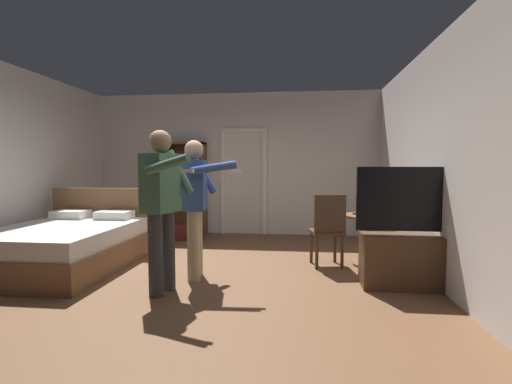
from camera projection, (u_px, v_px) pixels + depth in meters
The scene contains 14 objects.
ground_plane at pixel (195, 275), 4.63m from camera, with size 6.51×6.51×0.00m, color brown.
wall_back at pixel (236, 164), 7.52m from camera, with size 5.92×0.12×2.83m, color silver.
wall_right at pixel (442, 162), 4.20m from camera, with size 0.12×6.16×2.83m, color silver.
doorway_frame at pixel (244, 174), 7.44m from camera, with size 0.93×0.08×2.13m.
bed at pixel (66, 245), 4.98m from camera, with size 1.60×2.08×1.02m.
bookshelf at pixel (184, 185), 7.44m from camera, with size 0.88×0.32×1.84m.
tv_flatscreen at pixel (411, 251), 4.13m from camera, with size 1.23×0.40×1.36m.
side_table at pixel (369, 231), 5.06m from camera, with size 0.71×0.71×0.70m.
laptop at pixel (369, 211), 5.00m from camera, with size 0.42×0.42×0.15m.
bottle_on_table at pixel (381, 208), 4.94m from camera, with size 0.06×0.06×0.25m.
wooden_chair at pixel (328, 227), 4.96m from camera, with size 0.49×0.49×0.99m.
person_blue_shirt at pixel (162, 200), 3.92m from camera, with size 0.65×0.68×1.74m.
person_striped_shirt at pixel (196, 198), 4.45m from camera, with size 0.77×0.63×1.67m.
suitcase_dark at pixel (189, 232), 6.87m from camera, with size 0.53×0.30×0.30m, color #4C1919.
Camera 1 is at (1.28, -4.43, 1.35)m, focal length 25.96 mm.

